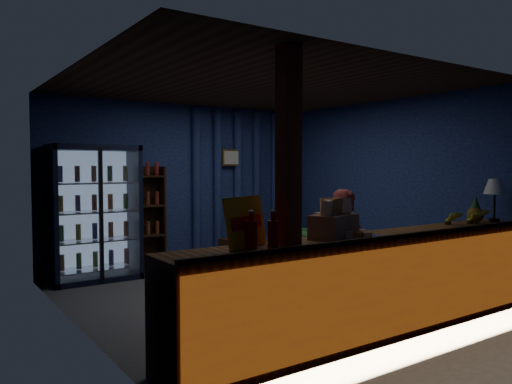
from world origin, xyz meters
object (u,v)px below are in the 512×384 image
Objects in this scene: shopkeeper at (346,255)px; table_lamp at (495,188)px; green_chair at (295,245)px; pastry_tray at (358,236)px.

table_lamp is at bearing -15.74° from shopkeeper.
shopkeeper is at bearing 166.52° from table_lamp.
shopkeeper reaches higher than green_chair.
table_lamp reaches higher than pastry_tray.
shopkeeper is at bearing 53.65° from pastry_tray.
green_chair is at bearing 58.31° from shopkeeper.
pastry_tray is (-0.40, -0.54, 0.29)m from shopkeeper.
table_lamp reaches higher than shopkeeper.
shopkeeper is 0.73m from pastry_tray.
table_lamp is (1.95, -0.47, 0.66)m from shopkeeper.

